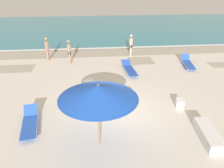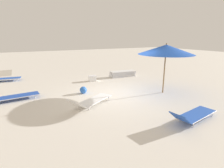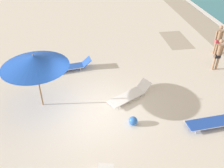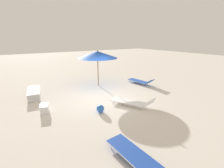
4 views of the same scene
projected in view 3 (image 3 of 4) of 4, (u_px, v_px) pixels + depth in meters
The scene contains 8 objects.
ground_plane at pixel (91, 114), 10.67m from camera, with size 60.00×60.00×0.16m.
beach_umbrella at pixel (34, 61), 9.83m from camera, with size 2.73×2.73×2.50m.
sun_lounger_under_umbrella at pixel (130, 94), 11.34m from camera, with size 1.63×2.23×0.54m.
sun_lounger_near_water_left at pixel (72, 66), 13.43m from camera, with size 0.92×2.18×0.53m.
sun_lounger_near_water_right at pixel (215, 121), 9.91m from camera, with size 0.78×2.39×0.48m.
beachgoer_shoreline_child at pixel (219, 38), 14.51m from camera, with size 0.27×0.45×1.76m.
beachgoer_strolling_adult at pixel (218, 53), 13.00m from camera, with size 0.27×0.45×1.76m.
beach_ball at pixel (133, 121), 9.96m from camera, with size 0.36×0.36×0.36m.
Camera 3 is at (8.08, -0.28, 7.07)m, focal length 40.00 mm.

